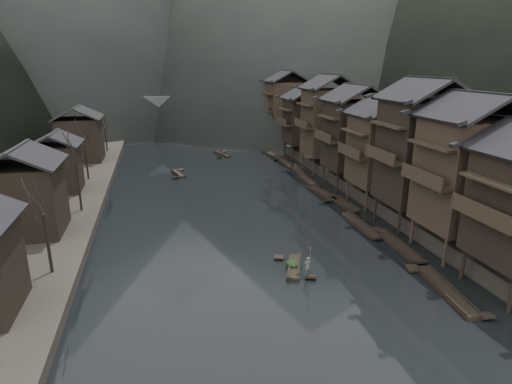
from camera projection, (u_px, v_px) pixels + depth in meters
name	position (u px, v px, depth m)	size (l,w,h in m)	color
water	(268.00, 266.00, 35.77)	(300.00, 300.00, 0.00)	black
right_bank	(394.00, 148.00, 80.38)	(40.00, 200.00, 1.80)	#2D2823
stilt_houses	(360.00, 124.00, 55.11)	(9.00, 67.60, 15.21)	black
left_houses	(49.00, 161.00, 48.42)	(8.10, 53.20, 8.73)	black
bare_trees	(73.00, 163.00, 44.11)	(3.80, 61.82, 7.61)	black
moored_sampans	(315.00, 187.00, 57.72)	(3.10, 64.02, 0.47)	black
midriver_boats	(203.00, 162.00, 71.83)	(11.04, 17.94, 0.44)	black
stone_bridge	(192.00, 112.00, 101.37)	(40.00, 6.00, 9.00)	#4C4C4F
hero_sampan	(294.00, 267.00, 35.21)	(2.45, 4.73, 0.43)	black
cargo_heap	(293.00, 260.00, 35.22)	(1.05, 1.37, 0.63)	black
boatman	(308.00, 263.00, 33.60)	(0.56, 0.37, 1.54)	slate
bamboo_pole	(311.00, 232.00, 32.88)	(0.06, 0.06, 4.54)	#8C7A51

